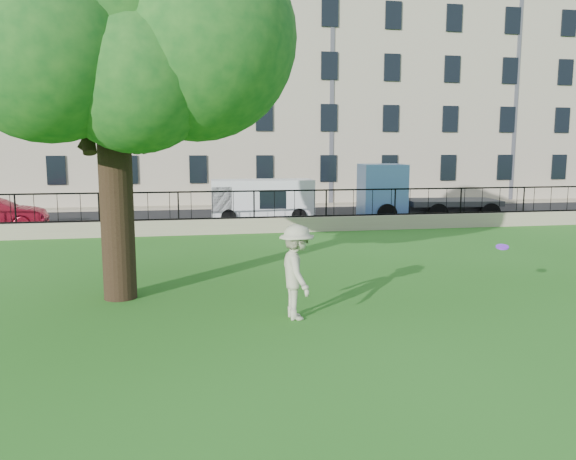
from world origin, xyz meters
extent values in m
plane|color=#246518|center=(0.00, 0.00, 0.00)|extent=(120.00, 120.00, 0.00)
cube|color=tan|center=(0.00, 12.00, 0.30)|extent=(50.00, 0.40, 0.60)
cube|color=black|center=(0.00, 12.00, 0.63)|extent=(50.00, 0.05, 0.06)
cube|color=black|center=(0.00, 12.00, 1.70)|extent=(50.00, 0.05, 0.06)
cube|color=black|center=(0.00, 16.70, 0.01)|extent=(60.00, 9.00, 0.01)
cube|color=tan|center=(0.00, 21.90, 0.06)|extent=(60.00, 1.40, 0.12)
cube|color=#B4A58F|center=(0.00, 27.60, 6.50)|extent=(56.00, 10.00, 13.00)
cylinder|color=black|center=(-4.25, 2.60, 2.03)|extent=(0.74, 0.74, 4.06)
sphere|color=#16551B|center=(-4.25, 2.60, 6.35)|extent=(5.64, 5.64, 5.64)
sphere|color=#16551B|center=(-2.45, 1.80, 5.65)|extent=(4.23, 4.23, 4.23)
sphere|color=#16551B|center=(-5.85, 3.40, 5.95)|extent=(4.57, 4.57, 4.57)
imported|color=#B8B595|center=(-0.58, 0.34, 0.96)|extent=(0.80, 1.28, 1.91)
cylinder|color=#862AF1|center=(4.00, 0.53, 1.29)|extent=(0.32, 0.31, 0.12)
cube|color=silver|center=(0.80, 15.40, 0.98)|extent=(4.76, 2.05, 1.96)
cube|color=#5280C1|center=(8.60, 14.60, 1.33)|extent=(6.56, 2.93, 2.67)
camera|label=1|loc=(-2.75, -10.40, 3.40)|focal=35.00mm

